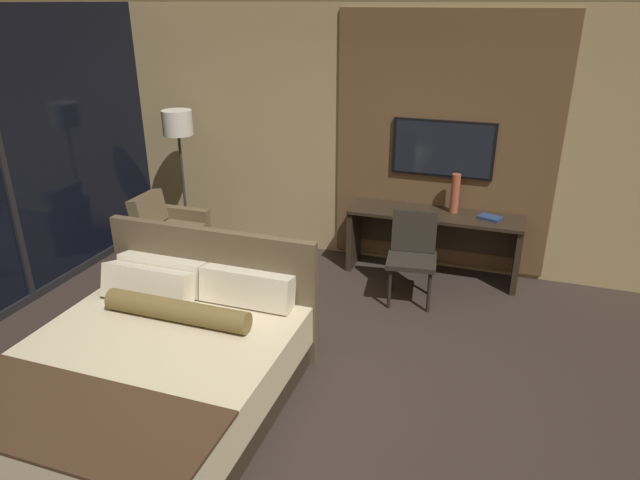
% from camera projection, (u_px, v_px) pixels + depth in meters
% --- Properties ---
extents(ground_plane, '(16.00, 16.00, 0.00)m').
position_uv_depth(ground_plane, '(291.00, 381.00, 4.56)').
color(ground_plane, '#332823').
extents(wall_back_tv_panel, '(7.20, 0.09, 2.80)m').
position_uv_depth(wall_back_tv_panel, '(384.00, 140.00, 6.25)').
color(wall_back_tv_panel, tan).
rests_on(wall_back_tv_panel, ground_plane).
extents(wall_left_window, '(0.06, 6.00, 2.80)m').
position_uv_depth(wall_left_window, '(4.00, 174.00, 5.29)').
color(wall_left_window, black).
rests_on(wall_left_window, ground_plane).
extents(bed, '(1.87, 2.14, 1.09)m').
position_uv_depth(bed, '(150.00, 373.00, 4.12)').
color(bed, '#33281E').
rests_on(bed, ground_plane).
extents(desk, '(1.83, 0.48, 0.73)m').
position_uv_depth(desk, '(434.00, 232.00, 6.17)').
color(desk, '#2D2319').
rests_on(desk, ground_plane).
extents(tv, '(1.07, 0.04, 0.60)m').
position_uv_depth(tv, '(443.00, 149.00, 6.00)').
color(tv, black).
extents(desk_chair, '(0.53, 0.53, 0.90)m').
position_uv_depth(desk_chair, '(413.00, 249.00, 5.66)').
color(desk_chair, '#28231E').
rests_on(desk_chair, ground_plane).
extents(armchair_by_window, '(0.70, 0.70, 0.80)m').
position_uv_depth(armchair_by_window, '(169.00, 240.00, 6.54)').
color(armchair_by_window, brown).
rests_on(armchair_by_window, ground_plane).
extents(floor_lamp, '(0.34, 0.34, 1.67)m').
position_uv_depth(floor_lamp, '(178.00, 134.00, 6.53)').
color(floor_lamp, '#282623').
rests_on(floor_lamp, ground_plane).
extents(vase_tall, '(0.09, 0.09, 0.42)m').
position_uv_depth(vase_tall, '(455.00, 193.00, 6.00)').
color(vase_tall, '#B2563D').
rests_on(vase_tall, desk).
extents(book, '(0.26, 0.22, 0.03)m').
position_uv_depth(book, '(490.00, 218.00, 5.89)').
color(book, navy).
rests_on(book, desk).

